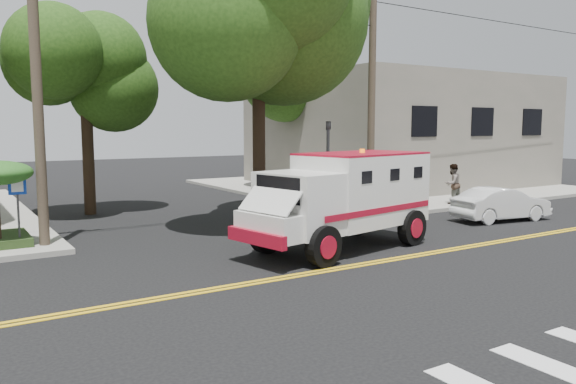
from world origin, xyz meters
TOP-DOWN VIEW (x-y plane):
  - ground at (0.00, 0.00)m, footprint 100.00×100.00m
  - sidewalk_ne at (13.50, 13.50)m, footprint 17.00×17.00m
  - building_right at (15.00, 14.00)m, footprint 14.00×12.00m
  - utility_pole_left at (-5.60, 6.00)m, footprint 0.28×0.28m
  - utility_pole_right at (6.30, 6.20)m, footprint 0.28×0.28m
  - tree_main at (1.94, 6.21)m, footprint 6.08×5.70m
  - tree_left at (-2.68, 11.79)m, footprint 4.48×4.20m
  - tree_right at (8.84, 15.77)m, footprint 4.80×4.50m
  - traffic_signal at (3.80, 5.60)m, footprint 0.15×0.18m
  - accessibility_sign at (-6.20, 6.17)m, footprint 0.45×0.10m
  - armored_truck at (1.53, 1.73)m, footprint 6.16×3.27m
  - parked_sedan at (9.29, 2.43)m, footprint 3.85×1.84m
  - pedestrian_a at (9.14, 6.16)m, footprint 0.73×0.68m
  - pedestrian_b at (10.47, 5.76)m, footprint 0.88×0.71m

SIDE VIEW (x-z plane):
  - ground at x=0.00m, z-range 0.00..0.00m
  - sidewalk_ne at x=13.50m, z-range 0.00..0.15m
  - parked_sedan at x=9.29m, z-range 0.00..1.22m
  - pedestrian_a at x=9.14m, z-range 0.15..1.83m
  - pedestrian_b at x=10.47m, z-range 0.15..1.85m
  - accessibility_sign at x=-6.20m, z-range 0.35..2.38m
  - armored_truck at x=1.53m, z-range 0.18..2.85m
  - traffic_signal at x=3.80m, z-range 0.43..4.03m
  - building_right at x=15.00m, z-range 0.15..6.15m
  - utility_pole_left at x=-5.60m, z-range 0.00..9.00m
  - utility_pole_right at x=6.30m, z-range 0.00..9.00m
  - tree_left at x=-2.68m, z-range 1.88..9.58m
  - tree_right at x=8.84m, z-range 1.99..10.19m
  - tree_main at x=1.94m, z-range 2.27..12.12m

